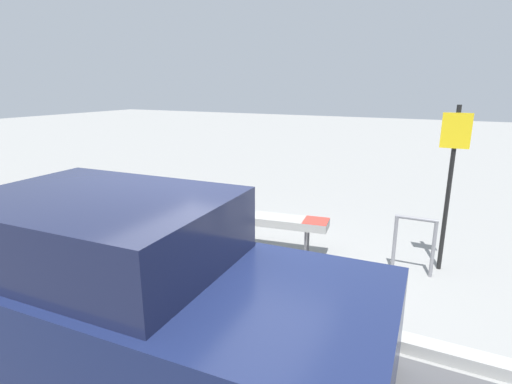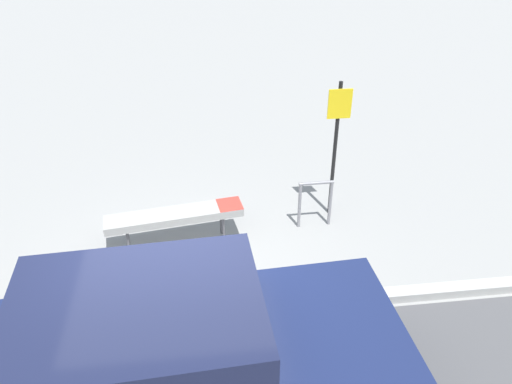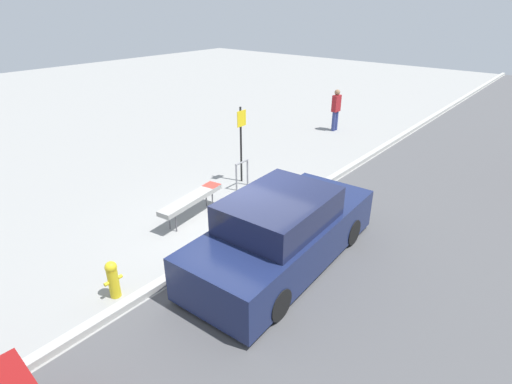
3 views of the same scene
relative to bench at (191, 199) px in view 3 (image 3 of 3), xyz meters
name	(u,v)px [view 3 (image 3 of 3)]	position (x,y,z in m)	size (l,w,h in m)	color
ground_plane	(241,236)	(0.12, -1.55, -0.53)	(60.00, 60.00, 0.00)	gray
road_strip	(480,344)	(0.12, -6.70, -0.52)	(60.00, 10.00, 0.01)	#4C4C4F
curb	(241,234)	(0.12, -1.55, -0.46)	(60.00, 0.20, 0.13)	#A8A8A3
bench	(191,199)	(0.00, 0.00, 0.00)	(2.08, 0.67, 0.60)	#515156
bike_rack	(242,172)	(2.19, 0.24, -0.02)	(0.55, 0.06, 0.83)	gray
sign_post	(241,138)	(2.53, 0.56, 0.86)	(0.36, 0.08, 2.30)	black
fire_hydrant	(113,278)	(-2.96, -1.13, -0.12)	(0.36, 0.22, 0.77)	gold
pedestrian	(336,109)	(9.09, 1.07, 0.40)	(0.41, 0.24, 1.73)	navy
parked_car_near	(283,233)	(-0.08, -2.88, 0.18)	(4.87, 2.10, 1.60)	black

